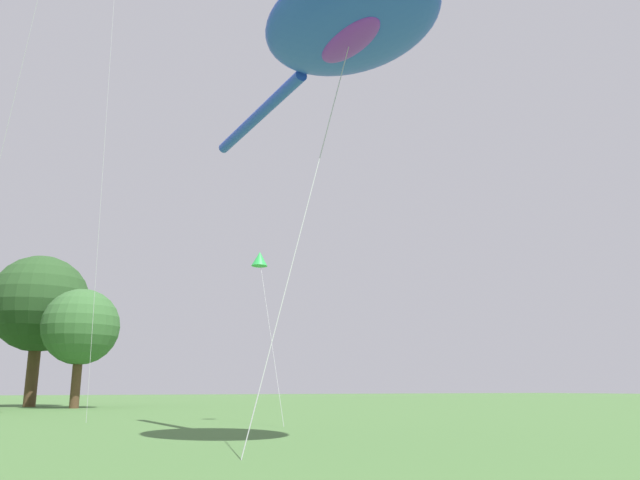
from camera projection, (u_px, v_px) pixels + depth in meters
big_show_kite at (345, 30)px, 18.01m from camera, size 5.65×13.28×12.01m
small_kite_delta_white at (260, 259)px, 28.33m from camera, size 1.04×3.92×7.43m
tree_broad_distant at (81, 327)px, 46.77m from camera, size 5.62×5.62×8.70m
tree_oak_left at (40, 304)px, 50.93m from camera, size 7.76×7.76×12.00m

